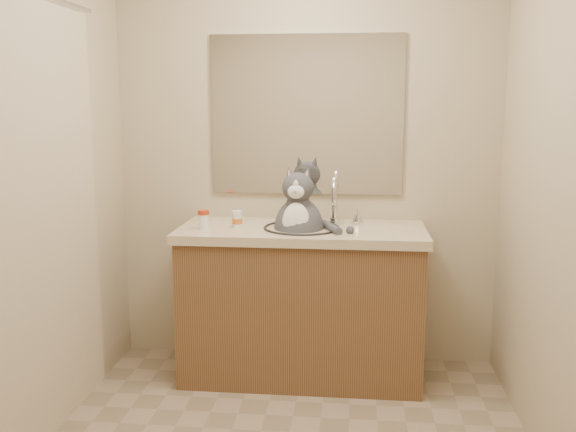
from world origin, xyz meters
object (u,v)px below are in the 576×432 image
Objects in this scene: pill_bottle_redcap at (204,220)px; grey_canister at (236,221)px; cat at (299,225)px; pill_bottle_orange at (237,220)px.

pill_bottle_redcap is 1.52× the size of grey_canister.
pill_bottle_orange is (-0.34, -0.01, 0.03)m from cat.
cat reaches higher than pill_bottle_orange.
pill_bottle_orange is at bearing -173.99° from cat.
pill_bottle_redcap is 1.11× the size of pill_bottle_orange.
pill_bottle_redcap is (-0.51, -0.08, 0.04)m from cat.
pill_bottle_orange is at bearing 20.09° from pill_bottle_redcap.
pill_bottle_orange is 0.02m from grey_canister.
pill_bottle_redcap is at bearing -153.86° from grey_canister.
cat is at bearing -0.62° from grey_canister.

